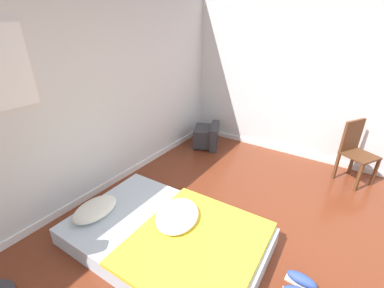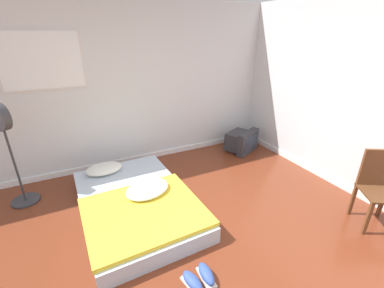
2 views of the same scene
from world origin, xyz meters
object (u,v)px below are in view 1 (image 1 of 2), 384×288
Objects in this scene: crt_tv at (208,136)px; sneaker_pair at (300,287)px; wooden_chair at (355,147)px; mattress_bed at (166,235)px.

sneaker_pair is at bearing -133.50° from crt_tv.
wooden_chair reaches higher than sneaker_pair.
sneaker_pair is at bearing -79.33° from mattress_bed.
mattress_bed reaches higher than sneaker_pair.
crt_tv is at bearing 94.84° from wooden_chair.
sneaker_pair is (0.24, -1.30, -0.08)m from mattress_bed.
crt_tv is at bearing 46.50° from sneaker_pair.
mattress_bed is 3.06× the size of crt_tv.
wooden_chair reaches higher than mattress_bed.
sneaker_pair is (-2.06, -2.17, -0.15)m from crt_tv.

